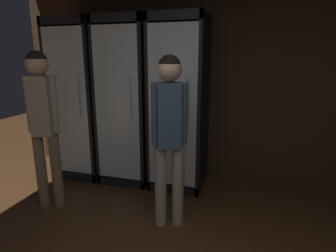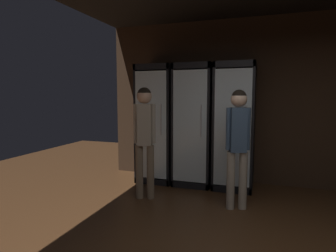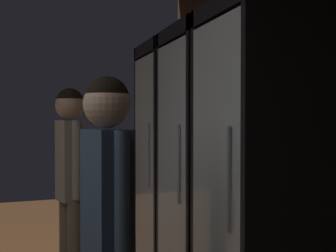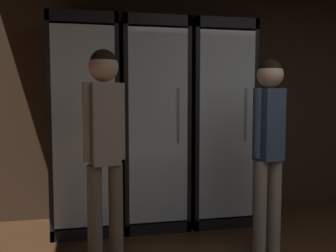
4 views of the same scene
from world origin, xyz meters
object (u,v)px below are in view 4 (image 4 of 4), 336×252
object	(u,v)px
shopper_near	(104,136)
cooler_center	(214,125)
shopper_far	(269,136)
cooler_left	(152,126)
cooler_far_left	(85,127)

from	to	relation	value
shopper_near	cooler_center	bearing A→B (deg)	39.78
shopper_near	shopper_far	bearing A→B (deg)	1.34
shopper_near	cooler_left	bearing A→B (deg)	62.47
shopper_near	cooler_far_left	bearing A→B (deg)	98.82
cooler_center	shopper_near	bearing A→B (deg)	-140.22
cooler_far_left	shopper_near	size ratio (longest dim) A/B	1.25
shopper_far	cooler_far_left	bearing A→B (deg)	147.01
cooler_left	shopper_far	size ratio (longest dim) A/B	1.28
cooler_left	cooler_center	xyz separation A→B (m)	(0.66, -0.00, -0.01)
cooler_far_left	cooler_center	bearing A→B (deg)	-0.04
cooler_far_left	cooler_center	xyz separation A→B (m)	(1.33, -0.00, -0.01)
cooler_far_left	shopper_near	world-z (taller)	cooler_far_left
cooler_far_left	cooler_left	size ratio (longest dim) A/B	1.00
cooler_far_left	shopper_far	world-z (taller)	cooler_far_left
cooler_left	shopper_far	world-z (taller)	cooler_left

